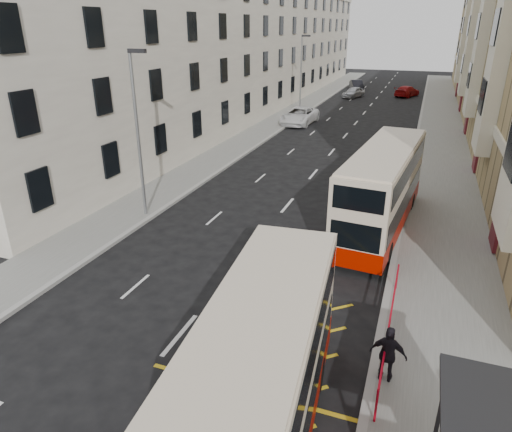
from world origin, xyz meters
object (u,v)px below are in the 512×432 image
at_px(white_van, 299,116).
at_px(pedestrian_far, 388,354).
at_px(street_lamp_far, 301,71).
at_px(car_silver, 354,92).
at_px(street_lamp_near, 138,127).
at_px(car_dark, 357,85).
at_px(car_red, 407,91).
at_px(double_decker_front, 250,411).
at_px(double_decker_rear, 382,189).

bearing_deg(white_van, pedestrian_far, -67.86).
relative_size(street_lamp_far, car_silver, 1.93).
bearing_deg(street_lamp_far, street_lamp_near, -90.00).
bearing_deg(car_silver, car_dark, 115.21).
height_order(white_van, car_red, white_van).
distance_m(white_van, car_dark, 26.92).
distance_m(double_decker_front, car_dark, 64.78).
relative_size(car_dark, car_red, 0.92).
xyz_separation_m(double_decker_rear, white_van, (-10.20, 22.97, -1.23)).
xyz_separation_m(street_lamp_near, pedestrian_far, (12.70, -7.92, -3.65)).
bearing_deg(pedestrian_far, car_silver, -75.07).
bearing_deg(double_decker_rear, car_dark, 105.28).
distance_m(car_dark, car_red, 8.33).
bearing_deg(car_dark, car_red, -45.62).
xyz_separation_m(double_decker_front, white_van, (-9.12, 37.43, -1.20)).
xyz_separation_m(street_lamp_far, car_dark, (2.61, 22.39, -3.89)).
height_order(street_lamp_far, pedestrian_far, street_lamp_far).
bearing_deg(pedestrian_far, car_dark, -75.59).
bearing_deg(car_dark, street_lamp_near, -111.10).
distance_m(street_lamp_near, car_dark, 52.60).
distance_m(street_lamp_near, street_lamp_far, 30.00).
xyz_separation_m(double_decker_front, double_decker_rear, (1.08, 14.47, 0.03)).
height_order(pedestrian_far, white_van, pedestrian_far).
distance_m(double_decker_rear, car_silver, 43.27).
relative_size(street_lamp_far, car_dark, 1.77).
bearing_deg(car_red, pedestrian_far, 112.17).
distance_m(white_van, car_red, 24.69).
xyz_separation_m(double_decker_rear, car_dark, (-8.74, 49.84, -1.29)).
bearing_deg(white_van, car_dark, 89.98).
bearing_deg(street_lamp_near, double_decker_front, -49.25).
relative_size(street_lamp_near, double_decker_rear, 0.79).
relative_size(pedestrian_far, car_silver, 0.40).
bearing_deg(pedestrian_far, car_red, -82.35).
xyz_separation_m(white_van, car_red, (8.85, 23.05, -0.10)).
distance_m(street_lamp_near, car_silver, 45.34).
bearing_deg(double_decker_front, pedestrian_far, 53.47).
bearing_deg(car_dark, double_decker_rear, -98.30).
distance_m(street_lamp_near, pedestrian_far, 15.41).
height_order(double_decker_rear, car_dark, double_decker_rear).
distance_m(street_lamp_far, double_decker_front, 43.24).
relative_size(car_silver, car_dark, 0.92).
height_order(pedestrian_far, car_dark, pedestrian_far).
relative_size(double_decker_rear, car_silver, 2.46).
relative_size(double_decker_rear, pedestrian_far, 6.07).
relative_size(double_decker_front, white_van, 1.73).
relative_size(street_lamp_near, car_dark, 1.77).
xyz_separation_m(pedestrian_far, car_silver, (-9.36, 52.97, -0.28)).
xyz_separation_m(street_lamp_far, white_van, (1.15, -4.48, -3.83)).
relative_size(street_lamp_near, double_decker_front, 0.80).
xyz_separation_m(double_decker_front, pedestrian_far, (2.43, 4.00, -1.01)).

